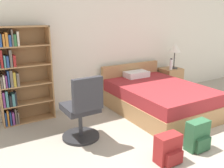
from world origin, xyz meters
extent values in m
cube|color=silver|center=(0.00, 3.23, 1.30)|extent=(9.00, 0.06, 2.60)
cube|color=#AD7F51|center=(-1.25, 3.01, 0.82)|extent=(0.02, 0.27, 1.64)
cube|color=#936C45|center=(-1.67, 3.14, 0.82)|extent=(0.87, 0.01, 1.64)
cube|color=#AD7F51|center=(-1.67, 3.01, 0.01)|extent=(0.83, 0.25, 0.02)
cube|color=navy|center=(-2.07, 2.98, 0.14)|extent=(0.02, 0.18, 0.23)
cube|color=orange|center=(-2.03, 2.99, 0.15)|extent=(0.03, 0.19, 0.27)
cube|color=navy|center=(-2.00, 2.98, 0.13)|extent=(0.02, 0.19, 0.23)
cube|color=#7A387F|center=(-1.95, 2.98, 0.13)|extent=(0.04, 0.18, 0.22)
cube|color=#665B51|center=(-1.91, 2.97, 0.15)|extent=(0.02, 0.16, 0.27)
cube|color=#665B51|center=(-1.87, 2.98, 0.12)|extent=(0.02, 0.19, 0.21)
cube|color=#AD7F51|center=(-1.67, 3.01, 0.34)|extent=(0.83, 0.25, 0.02)
cube|color=#7A387F|center=(-2.06, 2.99, 0.48)|extent=(0.03, 0.21, 0.26)
cube|color=teal|center=(-2.02, 2.98, 0.48)|extent=(0.04, 0.18, 0.27)
cube|color=black|center=(-1.96, 2.98, 0.44)|extent=(0.04, 0.19, 0.19)
cube|color=teal|center=(-1.92, 2.97, 0.45)|extent=(0.04, 0.16, 0.21)
cube|color=black|center=(-1.88, 2.96, 0.47)|extent=(0.03, 0.15, 0.24)
cube|color=#AD7F51|center=(-1.67, 3.01, 0.67)|extent=(0.83, 0.25, 0.02)
cube|color=#665B51|center=(-2.06, 2.98, 0.77)|extent=(0.03, 0.18, 0.19)
cube|color=beige|center=(-2.03, 2.97, 0.78)|extent=(0.03, 0.16, 0.21)
cube|color=#7A387F|center=(-1.99, 2.99, 0.78)|extent=(0.02, 0.20, 0.20)
cube|color=navy|center=(-1.96, 2.98, 0.81)|extent=(0.02, 0.18, 0.27)
cube|color=#665B51|center=(-1.91, 2.97, 0.81)|extent=(0.04, 0.15, 0.28)
cube|color=gold|center=(-1.87, 2.98, 0.79)|extent=(0.04, 0.18, 0.24)
cube|color=#665B51|center=(-1.82, 2.99, 0.79)|extent=(0.04, 0.21, 0.22)
cube|color=#AD7F51|center=(-1.67, 3.01, 1.00)|extent=(0.83, 0.25, 0.02)
cube|color=maroon|center=(-2.03, 2.97, 1.14)|extent=(0.04, 0.16, 0.28)
cube|color=teal|center=(-1.98, 2.99, 1.10)|extent=(0.03, 0.19, 0.20)
cube|color=navy|center=(-1.94, 2.99, 1.10)|extent=(0.04, 0.20, 0.18)
cube|color=#665B51|center=(-1.89, 2.98, 1.14)|extent=(0.04, 0.18, 0.27)
cube|color=maroon|center=(-1.84, 2.98, 1.10)|extent=(0.04, 0.18, 0.19)
cube|color=#AD7F51|center=(-1.67, 3.01, 1.32)|extent=(0.83, 0.25, 0.02)
cube|color=orange|center=(-1.96, 2.97, 1.43)|extent=(0.03, 0.16, 0.20)
cube|color=orange|center=(-1.92, 2.99, 1.44)|extent=(0.04, 0.20, 0.22)
cube|color=navy|center=(-1.87, 3.00, 1.42)|extent=(0.04, 0.21, 0.18)
cube|color=#665B51|center=(-1.83, 2.98, 1.46)|extent=(0.02, 0.19, 0.26)
cube|color=#2D6638|center=(-1.80, 2.99, 1.43)|extent=(0.04, 0.19, 0.19)
cube|color=beige|center=(-1.75, 2.99, 1.45)|extent=(0.03, 0.20, 0.23)
cube|color=#AD7F51|center=(-1.67, 3.01, 1.63)|extent=(0.87, 0.27, 0.02)
cube|color=#AD7F51|center=(0.54, 2.12, 0.16)|extent=(1.42, 1.97, 0.31)
cube|color=maroon|center=(0.54, 2.12, 0.43)|extent=(1.39, 1.93, 0.23)
cube|color=#AD7F51|center=(0.54, 3.07, 0.40)|extent=(1.42, 0.08, 0.79)
cube|color=white|center=(0.54, 2.86, 0.60)|extent=(0.50, 0.30, 0.12)
cylinder|color=#232326|center=(-1.15, 1.96, 0.02)|extent=(0.57, 0.57, 0.04)
cylinder|color=#333338|center=(-1.15, 1.96, 0.24)|extent=(0.06, 0.06, 0.40)
cube|color=#2D2D33|center=(-1.15, 1.96, 0.49)|extent=(0.49, 0.49, 0.10)
cube|color=#2D2D33|center=(-1.14, 1.68, 0.77)|extent=(0.44, 0.09, 0.47)
cube|color=#AD7F51|center=(1.54, 2.89, 0.31)|extent=(0.46, 0.40, 0.61)
sphere|color=tan|center=(1.54, 2.68, 0.43)|extent=(0.02, 0.02, 0.02)
cylinder|color=#333333|center=(1.59, 2.85, 0.62)|extent=(0.18, 0.18, 0.02)
cylinder|color=#333333|center=(1.59, 2.85, 0.81)|extent=(0.02, 0.02, 0.36)
cone|color=white|center=(1.59, 2.85, 1.09)|extent=(0.28, 0.28, 0.20)
cylinder|color=silver|center=(1.44, 2.79, 0.73)|extent=(0.07, 0.07, 0.23)
cylinder|color=#2D2D33|center=(1.44, 2.79, 0.86)|extent=(0.04, 0.04, 0.03)
cube|color=#2D603D|center=(0.11, 0.83, 0.21)|extent=(0.33, 0.16, 0.42)
cube|color=#275234|center=(0.11, 0.72, 0.12)|extent=(0.25, 0.06, 0.19)
cube|color=maroon|center=(-0.45, 0.81, 0.19)|extent=(0.33, 0.18, 0.38)
cube|color=maroon|center=(-0.45, 0.68, 0.10)|extent=(0.25, 0.06, 0.17)
camera|label=1|loc=(-2.50, -1.25, 1.84)|focal=40.00mm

